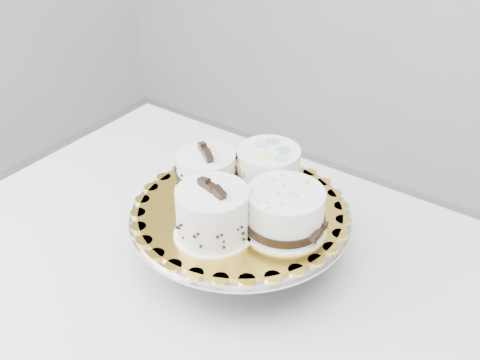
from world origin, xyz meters
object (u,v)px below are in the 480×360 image
Objects in this scene: cake_board at (240,210)px; cake_banded at (206,175)px; table at (242,311)px; cake_ribbon at (286,212)px; cake_stand at (240,226)px; cake_swirl at (213,214)px; cake_dots at (269,169)px.

cake_board is 2.43× the size of cake_banded.
table is 0.23m from cake_ribbon.
cake_banded is at bearing 171.03° from cake_ribbon.
cake_board is at bearing 0.00° from cake_stand.
cake_stand is 2.70× the size of cake_swirl.
cake_board is at bearing 130.25° from table.
cake_swirl reaches higher than cake_stand.
cake_dots is (-0.02, 0.11, 0.23)m from table.
cake_stand is 2.59× the size of cake_ribbon.
cake_dots is at bearing 104.58° from cake_swirl.
cake_swirl is at bearing -12.20° from cake_banded.
cake_ribbon reaches higher than cake_board.
cake_board is (0.00, 0.00, 0.03)m from cake_stand.
cake_swirl is (-0.02, -0.04, 0.23)m from table.
cake_board is at bearing 28.59° from cake_banded.
cake_banded reaches higher than table.
cake_swirl is 0.11m from cake_ribbon.
cake_board is 2.38× the size of cake_ribbon.
cake_dots is at bearing 86.61° from cake_stand.
cake_banded is 0.10m from cake_dots.
cake_stand is at bearing 0.00° from cake_board.
cake_board is 2.48× the size of cake_swirl.
cake_ribbon reaches higher than cake_stand.
table is at bearing 13.34° from cake_banded.
cake_dots is at bearing 86.61° from cake_board.
cake_dots reaches higher than table.
cake_dots is at bearing 102.10° from table.
cake_stand is 0.10m from cake_banded.
cake_dots is 0.11m from cake_ribbon.
cake_dots is (0.00, 0.15, 0.00)m from cake_swirl.
cake_banded reaches higher than cake_ribbon.
cake_dots reaches higher than cake_stand.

